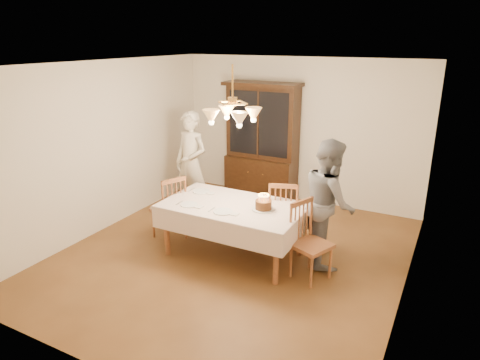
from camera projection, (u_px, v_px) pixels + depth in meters
The scene contains 14 objects.
ground at pixel (233, 254), 6.03m from camera, with size 5.00×5.00×0.00m, color brown.
room_shell at pixel (233, 145), 5.53m from camera, with size 5.00×5.00×5.00m.
dining_table at pixel (233, 210), 5.82m from camera, with size 1.90×1.10×0.76m.
china_hutch at pixel (262, 144), 7.87m from camera, with size 1.38×0.54×2.16m.
chair_far_side at pixel (283, 216), 6.20m from camera, with size 0.55×0.54×1.00m.
chair_left_end at pixel (169, 210), 6.39m from camera, with size 0.56×0.57×1.00m.
chair_right_end at pixel (311, 246), 5.33m from camera, with size 0.56×0.57×1.00m.
elderly_woman at pixel (191, 163), 7.26m from camera, with size 0.64×0.42×1.76m, color white.
adult_in_grey at pixel (329, 202), 5.63m from camera, with size 0.82×0.64×1.70m, color slate.
birthday_cake at pixel (263, 205), 5.60m from camera, with size 0.30×0.30×0.21m.
place_setting_near_left at pixel (190, 205), 5.76m from camera, with size 0.38×0.23×0.02m.
place_setting_near_right at pixel (224, 212), 5.53m from camera, with size 0.40×0.25×0.02m.
place_setting_far_left at pixel (202, 191), 6.26m from camera, with size 0.39×0.24×0.02m.
chandelier at pixel (233, 115), 5.40m from camera, with size 0.62×0.62×0.73m.
Camera 1 is at (2.58, -4.73, 2.91)m, focal length 32.00 mm.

